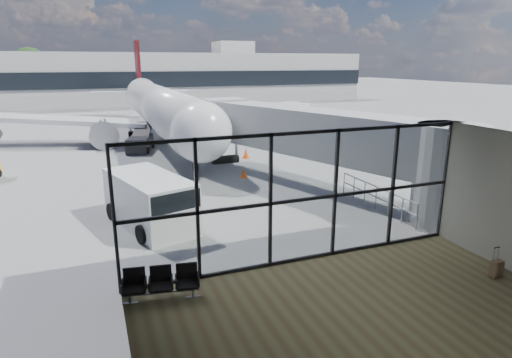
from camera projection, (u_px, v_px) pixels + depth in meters
ground at (148, 119)px, 50.72m from camera, size 220.00×220.00×0.00m
lounge_shell at (401, 242)px, 9.74m from camera, size 12.02×8.01×4.51m
glass_curtain_wall at (304, 198)px, 14.16m from camera, size 12.10×0.12×4.50m
jet_bridge at (325, 139)px, 22.10m from camera, size 8.00×16.50×4.33m
apron_railing at (376, 194)px, 19.67m from camera, size 0.06×5.46×1.11m
far_terminal at (124, 77)px, 69.16m from camera, size 80.00×12.20×11.00m
tree_5 at (30, 66)px, 72.71m from camera, size 6.27×6.27×9.03m
seating_row at (161, 281)px, 12.25m from camera, size 2.17×0.96×0.96m
suitcase at (497, 269)px, 13.51m from camera, size 0.37×0.29×0.99m
airliner at (159, 107)px, 37.74m from camera, size 30.39×35.12×9.05m
service_van at (151, 201)px, 17.57m from camera, size 3.41×5.28×2.12m
belt_loader at (140, 142)px, 32.70m from camera, size 2.61×4.42×1.93m
traffic_cone_a at (244, 173)px, 25.22m from camera, size 0.39×0.39×0.56m
traffic_cone_c at (246, 154)px, 30.29m from camera, size 0.48×0.48×0.68m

